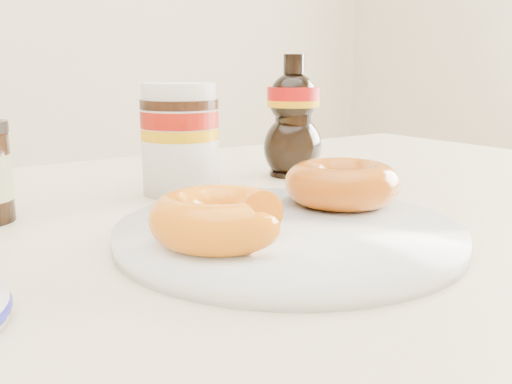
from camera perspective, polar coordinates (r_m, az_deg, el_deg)
dining_table at (r=0.59m, az=-2.64°, el=-10.76°), size 1.40×0.90×0.75m
plate at (r=0.50m, az=3.23°, el=-3.99°), size 0.30×0.30×0.02m
donut_bitten at (r=0.45m, az=-3.65°, el=-2.61°), size 0.13×0.13×0.04m
donut_whole at (r=0.58m, az=8.58°, el=0.88°), size 0.15×0.15×0.04m
nutella_jar at (r=0.69m, az=-7.60°, el=5.71°), size 0.09×0.09×0.13m
syrup_bottle at (r=0.80m, az=3.74°, el=7.58°), size 0.09×0.08×0.17m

